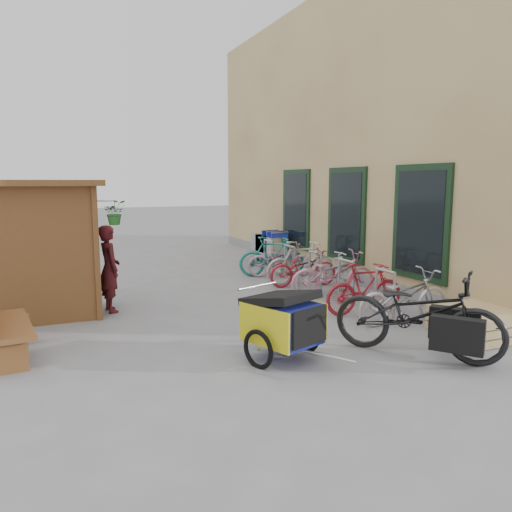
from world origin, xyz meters
name	(u,v)px	position (x,y,z in m)	size (l,w,h in m)	color
ground	(265,333)	(0.00, 0.00, 0.00)	(80.00, 80.00, 0.00)	gray
building	(409,141)	(6.49, 4.50, 3.49)	(6.07, 13.00, 7.00)	#CFB977
kiosk	(33,230)	(-3.28, 2.47, 1.55)	(2.49, 1.65, 2.40)	brown
bike_rack	(315,267)	(2.30, 2.40, 0.52)	(0.05, 5.35, 0.86)	#A5A8AD
pallet_stack	(478,322)	(3.00, -1.40, 0.21)	(1.00, 1.20, 0.40)	tan
bench	(4,321)	(-3.68, 0.41, 0.52)	(0.67, 1.64, 1.01)	brown
shopping_carts	(269,243)	(3.00, 6.28, 0.57)	(0.54, 1.50, 0.97)	silver
child_trailer	(283,320)	(-0.26, -1.13, 0.54)	(1.10, 1.69, 0.98)	navy
cargo_bike	(419,314)	(1.49, -1.77, 0.59)	(2.00, 2.30, 1.20)	black
person_kiosk	(109,269)	(-2.04, 2.37, 0.80)	(0.58, 0.38, 1.59)	maroon
bike_0	(404,297)	(2.38, -0.41, 0.46)	(0.61, 1.76, 0.92)	#B8B7BC
bike_1	(365,288)	(2.14, 0.36, 0.47)	(0.44, 1.56, 0.94)	maroon
bike_2	(333,274)	(2.34, 1.73, 0.48)	(0.64, 1.84, 0.97)	#BE7B94
bike_3	(327,272)	(2.39, 2.05, 0.46)	(0.43, 1.54, 0.92)	#B7B6B2
bike_4	(303,268)	(2.28, 2.90, 0.42)	(0.56, 1.60, 0.84)	maroon
bike_5	(301,263)	(2.32, 3.10, 0.51)	(0.48, 1.71, 1.03)	#B7B6B2
bike_6	(280,260)	(2.33, 4.17, 0.43)	(0.57, 1.65, 0.87)	#BE7B94
bike_7	(272,256)	(2.18, 4.32, 0.50)	(0.47, 1.68, 1.01)	#1F7F75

